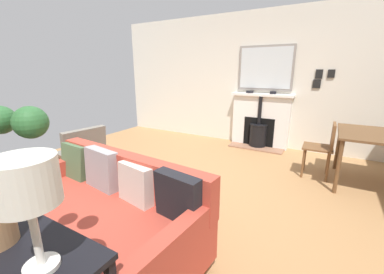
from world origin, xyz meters
The scene contains 13 objects.
ground_plane centered at (0.00, 0.00, 0.00)m, with size 5.92×6.30×0.01m, color #A87A4C.
wall_left centered at (-2.96, 0.00, 1.34)m, with size 0.12×6.30×2.68m, color silver.
fireplace centered at (-2.77, 0.34, 0.48)m, with size 0.50×1.22×1.10m.
mirror_over_mantel centered at (-2.87, 0.34, 1.59)m, with size 0.04×1.07×0.86m.
mantel_bowl_near centered at (-2.78, 0.08, 1.12)m, with size 0.15×0.15×0.04m.
mantel_bowl_far centered at (-2.78, 0.55, 1.13)m, with size 0.12×0.12×0.05m.
sofa centered at (0.97, -0.03, 0.35)m, with size 1.08×1.92×0.83m.
ottoman centered at (0.07, 0.00, 0.24)m, with size 0.66×0.77×0.39m.
armchair_accent centered at (0.14, -1.43, 0.44)m, with size 0.74×0.66×0.79m.
table_lamp_far_end centered at (1.74, 0.60, 1.13)m, with size 0.24×0.24×0.49m.
dining_table centered at (-1.70, 2.12, 0.65)m, with size 1.02×0.86×0.75m.
dining_chair_near_fireplace centered at (-1.70, 1.55, 0.50)m, with size 0.41×0.41×0.83m.
photo_gallery_row centered at (-2.88, 1.35, 1.42)m, with size 0.02×0.33×0.33m.
Camera 1 is at (2.14, 1.55, 1.54)m, focal length 22.54 mm.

